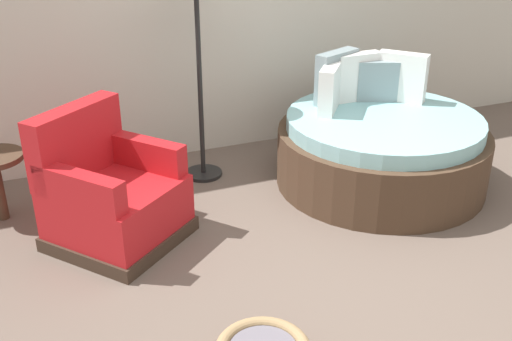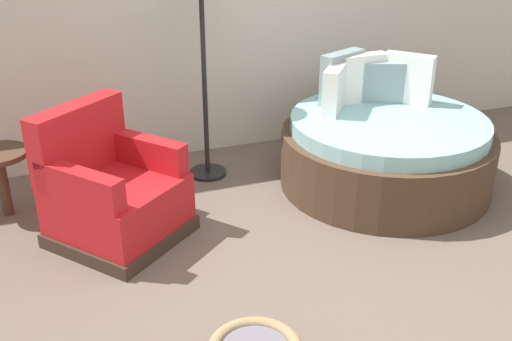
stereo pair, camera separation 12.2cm
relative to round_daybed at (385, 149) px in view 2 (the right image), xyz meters
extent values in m
cube|color=#66564C|center=(-1.03, -1.19, -0.33)|extent=(8.00, 8.00, 0.02)
cube|color=beige|center=(-1.03, 1.26, 1.00)|extent=(8.00, 0.12, 2.63)
cylinder|color=#473323|center=(0.00, -0.02, -0.08)|extent=(1.72, 1.72, 0.47)
cylinder|color=#8CC6CC|center=(0.00, -0.02, 0.22)|extent=(1.58, 1.58, 0.12)
cube|color=white|center=(0.34, 0.27, 0.49)|extent=(0.36, 0.39, 0.41)
cube|color=gray|center=(0.15, 0.35, 0.45)|extent=(0.36, 0.24, 0.34)
cube|color=white|center=(0.00, 0.43, 0.48)|extent=(0.41, 0.13, 0.41)
cube|color=gray|center=(-0.20, 0.45, 0.50)|extent=(0.45, 0.28, 0.44)
cube|color=white|center=(-0.36, 0.26, 0.47)|extent=(0.33, 0.37, 0.37)
cube|color=#38281E|center=(-2.19, -0.11, -0.27)|extent=(1.12, 1.12, 0.10)
cube|color=red|center=(-2.19, -0.11, -0.05)|extent=(1.07, 1.07, 0.34)
cube|color=red|center=(-2.39, 0.13, 0.37)|extent=(0.69, 0.60, 0.50)
cube|color=red|center=(-2.44, -0.32, 0.23)|extent=(0.52, 0.61, 0.22)
cube|color=red|center=(-1.94, 0.09, 0.23)|extent=(0.52, 0.61, 0.22)
cylinder|color=#473323|center=(-2.95, 0.53, -0.08)|extent=(0.08, 0.08, 0.48)
cylinder|color=black|center=(-1.33, 0.67, -0.30)|extent=(0.32, 0.32, 0.03)
cylinder|color=black|center=(-1.33, 0.67, 0.49)|extent=(0.04, 0.04, 1.55)
camera|label=1|loc=(-2.68, -3.86, 1.96)|focal=42.33mm
camera|label=2|loc=(-2.56, -3.91, 1.96)|focal=42.33mm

